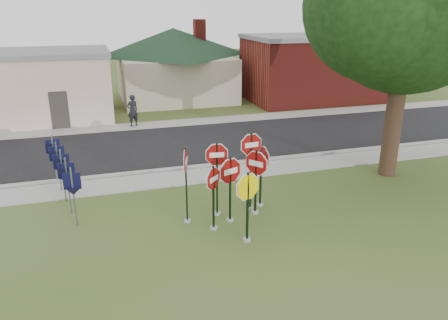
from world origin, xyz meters
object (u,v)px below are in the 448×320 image
object	(u,v)px
pedestrian	(133,111)
stop_sign_yellow	(248,198)
stop_sign_center	(230,180)
stop_sign_left	(213,190)

from	to	relation	value
pedestrian	stop_sign_yellow	bearing A→B (deg)	75.83
stop_sign_center	stop_sign_yellow	xyz separation A→B (m)	(0.10, -1.38, -0.02)
pedestrian	stop_sign_center	bearing A→B (deg)	76.21
stop_sign_center	pedestrian	xyz separation A→B (m)	(-1.82, 12.99, -0.46)
stop_sign_center	stop_sign_left	bearing A→B (deg)	-150.53
stop_sign_center	stop_sign_yellow	distance (m)	1.39
stop_sign_center	stop_sign_yellow	size ratio (longest dim) A/B	1.00
stop_sign_left	stop_sign_yellow	bearing A→B (deg)	-52.81
stop_sign_center	pedestrian	size ratio (longest dim) A/B	1.27
stop_sign_yellow	stop_sign_left	xyz separation A→B (m)	(-0.76, 1.01, -0.08)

